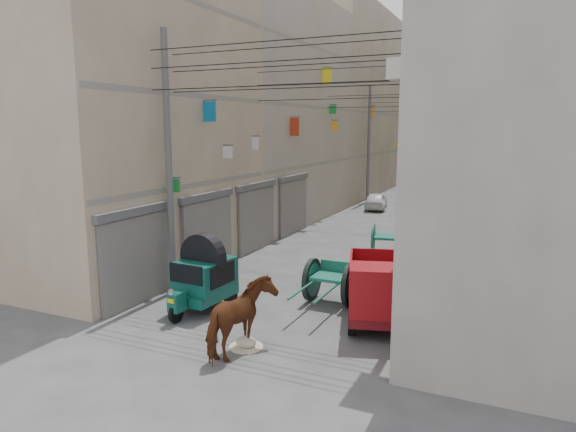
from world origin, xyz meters
The scene contains 18 objects.
ground centered at (0.00, 0.00, 0.00)m, with size 140.00×140.00×0.00m, color #404042.
building_row_left centered at (-8.00, 34.13, 6.46)m, with size 8.00×62.00×14.00m.
building_row_right centered at (8.00, 34.13, 6.46)m, with size 8.00×62.00×14.00m.
end_cap_building centered at (0.00, 66.00, 6.50)m, with size 22.00×10.00×13.00m, color tan.
shutters_left centered at (-3.92, 10.38, 1.49)m, with size 0.18×14.40×2.88m.
signboards centered at (-0.01, 21.66, 3.43)m, with size 8.22×40.52×5.67m.
ac_units centered at (3.65, 7.67, 7.43)m, with size 0.70×6.55×3.35m.
utility_poles centered at (0.00, 17.00, 4.00)m, with size 7.40×22.20×8.00m.
overhead_cables centered at (0.00, 14.40, 6.77)m, with size 7.40×22.52×1.12m.
auto_rickshaw centered at (-1.88, 5.15, 0.99)m, with size 1.47×2.43×1.68m.
tonga_cart centered at (1.23, 7.14, 0.67)m, with size 1.39×2.85×1.28m.
mini_truck centered at (2.94, 5.94, 0.87)m, with size 2.28×3.48×1.81m.
second_cart centered at (1.44, 13.66, 0.67)m, with size 1.61×1.48×1.27m.
feed_sack centered at (0.49, 3.36, 0.13)m, with size 0.51×0.41×0.25m, color beige.
horse centered at (0.57, 3.00, 0.85)m, with size 0.91×2.01×1.69m, color maroon.
distant_car_white centered at (-2.21, 25.14, 0.54)m, with size 1.28×3.17×1.08m, color silver.
distant_car_grey centered at (2.34, 25.47, 0.58)m, with size 1.22×3.51×1.16m, color slate.
distant_car_green centered at (-0.34, 33.30, 0.64)m, with size 1.78×4.39×1.27m, color #226451.
Camera 1 is at (6.16, -6.63, 5.13)m, focal length 32.00 mm.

